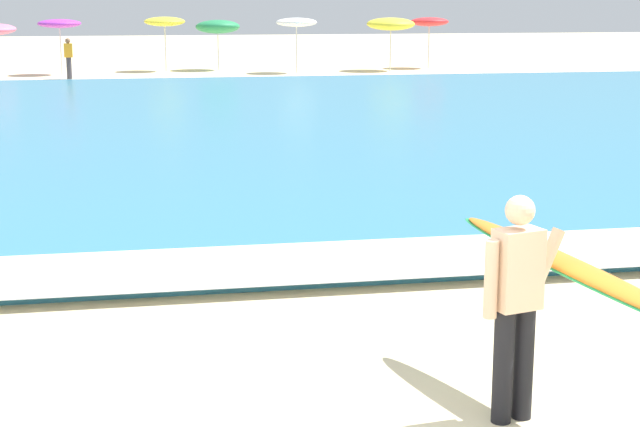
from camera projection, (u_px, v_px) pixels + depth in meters
The scene contains 10 objects.
sea at pixel (200, 125), 24.22m from camera, with size 120.00×28.00×0.14m, color teal.
surf_foam at pixel (280, 263), 11.33m from camera, with size 120.00×1.78×0.01m, color white.
surfer_with_board at pixel (547, 283), 7.37m from camera, with size 1.30×2.92×1.73m.
beach_umbrella_2 at pixel (59, 24), 40.50m from camera, with size 1.76×1.76×2.27m.
beach_umbrella_3 at pixel (165, 22), 42.46m from camera, with size 1.75×1.76×2.34m.
beach_umbrella_4 at pixel (218, 27), 43.19m from camera, with size 1.93×1.96×2.22m.
beach_umbrella_5 at pixel (296, 22), 41.51m from camera, with size 1.72×1.72×2.30m.
beach_umbrella_6 at pixel (391, 24), 42.84m from camera, with size 2.09×2.10×2.30m.
beach_umbrella_7 at pixel (429, 22), 44.39m from camera, with size 1.73×1.74×2.29m.
beachgoer_near_row_left at pixel (69, 57), 38.63m from camera, with size 0.32×0.20×1.58m.
Camera 1 is at (-1.57, -5.85, 3.12)m, focal length 55.57 mm.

